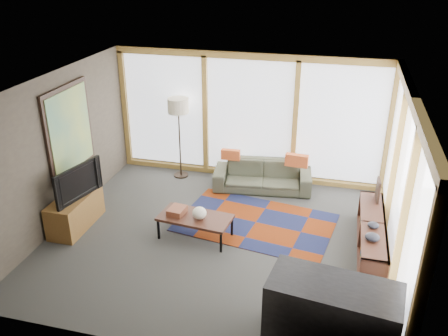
% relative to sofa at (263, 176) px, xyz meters
% --- Properties ---
extents(ground, '(5.50, 5.50, 0.00)m').
position_rel_sofa_xyz_m(ground, '(-0.39, -1.95, -0.28)').
color(ground, '#32322F').
rests_on(ground, ground).
extents(room_envelope, '(5.52, 5.02, 2.62)m').
position_rel_sofa_xyz_m(room_envelope, '(0.10, -1.39, 1.26)').
color(room_envelope, '#3E362E').
rests_on(room_envelope, ground).
extents(rug, '(2.85, 2.07, 0.01)m').
position_rel_sofa_xyz_m(rug, '(0.13, -1.32, -0.27)').
color(rug, '#692509').
rests_on(rug, ground).
extents(sofa, '(1.99, 0.98, 0.56)m').
position_rel_sofa_xyz_m(sofa, '(0.00, 0.00, 0.00)').
color(sofa, '#3C402F').
rests_on(sofa, ground).
extents(pillow_left, '(0.38, 0.13, 0.21)m').
position_rel_sofa_xyz_m(pillow_left, '(-0.66, 0.02, 0.38)').
color(pillow_left, '#C85426').
rests_on(pillow_left, sofa).
extents(pillow_right, '(0.45, 0.17, 0.24)m').
position_rel_sofa_xyz_m(pillow_right, '(0.65, 0.02, 0.40)').
color(pillow_right, '#C85426').
rests_on(pillow_right, sofa).
extents(floor_lamp, '(0.43, 0.43, 1.70)m').
position_rel_sofa_xyz_m(floor_lamp, '(-1.77, 0.15, 0.57)').
color(floor_lamp, black).
rests_on(floor_lamp, ground).
extents(coffee_table, '(1.24, 0.72, 0.39)m').
position_rel_sofa_xyz_m(coffee_table, '(-0.76, -2.02, -0.08)').
color(coffee_table, '#371B10').
rests_on(coffee_table, ground).
extents(book_stack, '(0.29, 0.34, 0.10)m').
position_rel_sofa_xyz_m(book_stack, '(-1.08, -2.00, 0.17)').
color(book_stack, brown).
rests_on(book_stack, coffee_table).
extents(vase, '(0.23, 0.23, 0.20)m').
position_rel_sofa_xyz_m(vase, '(-0.67, -2.06, 0.22)').
color(vase, white).
rests_on(vase, coffee_table).
extents(bookshelf, '(0.38, 2.08, 0.52)m').
position_rel_sofa_xyz_m(bookshelf, '(2.04, -1.70, -0.02)').
color(bookshelf, '#371B10').
rests_on(bookshelf, ground).
extents(bowl_a, '(0.24, 0.24, 0.11)m').
position_rel_sofa_xyz_m(bowl_a, '(2.00, -2.22, 0.30)').
color(bowl_a, black).
rests_on(bowl_a, bookshelf).
extents(bowl_b, '(0.19, 0.19, 0.09)m').
position_rel_sofa_xyz_m(bowl_b, '(2.03, -1.86, 0.29)').
color(bowl_b, black).
rests_on(bowl_b, bookshelf).
extents(shelf_picture, '(0.06, 0.29, 0.38)m').
position_rel_sofa_xyz_m(shelf_picture, '(2.11, -0.95, 0.43)').
color(shelf_picture, black).
rests_on(shelf_picture, bookshelf).
extents(tv_console, '(0.48, 1.14, 0.57)m').
position_rel_sofa_xyz_m(tv_console, '(-2.85, -2.19, 0.01)').
color(tv_console, brown).
rests_on(tv_console, ground).
extents(television, '(0.38, 1.03, 0.59)m').
position_rel_sofa_xyz_m(television, '(-2.80, -2.18, 0.59)').
color(television, black).
rests_on(television, tv_console).
extents(bar_counter, '(1.57, 0.89, 0.94)m').
position_rel_sofa_xyz_m(bar_counter, '(1.51, -3.94, 0.19)').
color(bar_counter, black).
rests_on(bar_counter, ground).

